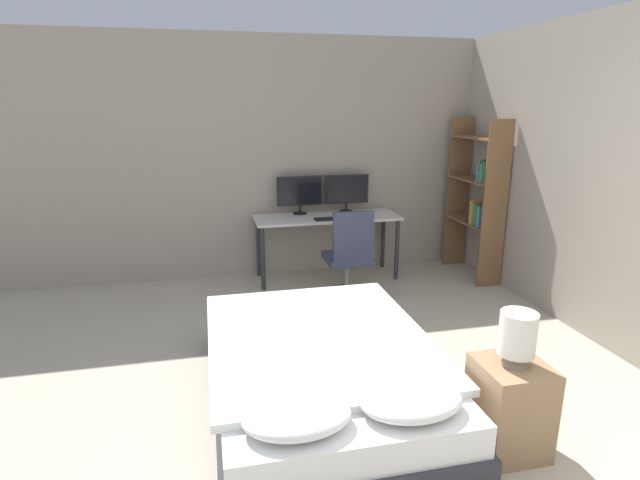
% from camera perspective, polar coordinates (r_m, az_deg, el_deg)
% --- Properties ---
extents(wall_back, '(12.00, 0.06, 2.70)m').
position_cam_1_polar(wall_back, '(5.85, -2.12, 9.28)').
color(wall_back, '#9E9384').
rests_on(wall_back, ground_plane).
extents(wall_side_right, '(0.06, 12.00, 2.70)m').
position_cam_1_polar(wall_side_right, '(4.51, 32.30, 5.09)').
color(wall_side_right, '#9E9384').
rests_on(wall_side_right, ground_plane).
extents(bed, '(1.45, 2.05, 0.54)m').
position_cam_1_polar(bed, '(3.42, 0.24, -15.11)').
color(bed, '#2D2D33').
rests_on(bed, ground_plane).
extents(nightstand, '(0.38, 0.38, 0.56)m').
position_cam_1_polar(nightstand, '(3.22, 20.80, -17.43)').
color(nightstand, '#997551').
rests_on(nightstand, ground_plane).
extents(bedside_lamp, '(0.20, 0.20, 0.31)m').
position_cam_1_polar(bedside_lamp, '(3.01, 21.64, -9.99)').
color(bedside_lamp, gray).
rests_on(bedside_lamp, nightstand).
extents(desk, '(1.63, 0.57, 0.73)m').
position_cam_1_polar(desk, '(5.67, 0.80, 1.87)').
color(desk, beige).
rests_on(desk, ground_plane).
extents(monitor_left, '(0.53, 0.16, 0.44)m').
position_cam_1_polar(monitor_left, '(5.72, -2.32, 5.46)').
color(monitor_left, black).
rests_on(monitor_left, desk).
extents(monitor_right, '(0.53, 0.16, 0.44)m').
position_cam_1_polar(monitor_right, '(5.85, 3.04, 5.66)').
color(monitor_right, black).
rests_on(monitor_right, desk).
extents(keyboard, '(0.36, 0.13, 0.02)m').
position_cam_1_polar(keyboard, '(5.48, 1.24, 2.45)').
color(keyboard, black).
rests_on(keyboard, desk).
extents(computer_mouse, '(0.07, 0.05, 0.04)m').
position_cam_1_polar(computer_mouse, '(5.55, 3.97, 2.67)').
color(computer_mouse, black).
rests_on(computer_mouse, desk).
extents(office_chair, '(0.52, 0.52, 0.96)m').
position_cam_1_polar(office_chair, '(5.12, 3.30, -2.77)').
color(office_chair, black).
rests_on(office_chair, ground_plane).
extents(bookshelf, '(0.28, 0.84, 1.82)m').
position_cam_1_polar(bookshelf, '(5.91, 17.79, 4.88)').
color(bookshelf, brown).
rests_on(bookshelf, ground_plane).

